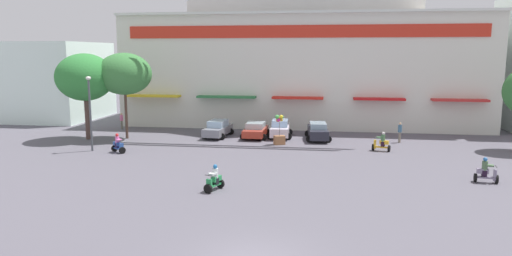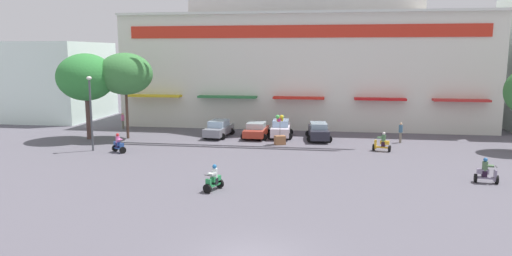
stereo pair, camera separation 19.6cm
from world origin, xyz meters
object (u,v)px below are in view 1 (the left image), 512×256
(scooter_rider_1, at_px, (118,145))
(pedestrian_0, at_px, (122,120))
(scooter_rider_2, at_px, (214,180))
(balloon_vendor_cart, at_px, (279,132))
(scooter_rider_3, at_px, (382,143))
(parked_car_1, at_px, (256,130))
(plaza_tree_2, at_px, (85,77))
(parked_car_3, at_px, (318,131))
(plaza_tree_0, at_px, (124,74))
(pedestrian_1, at_px, (400,131))
(parked_car_2, at_px, (280,129))
(streetlamp_near, at_px, (90,107))
(parked_car_0, at_px, (218,129))
(scooter_rider_0, at_px, (486,172))

(scooter_rider_1, distance_m, pedestrian_0, 11.76)
(scooter_rider_2, xyz_separation_m, balloon_vendor_cart, (2.30, 13.97, 0.48))
(scooter_rider_3, bearing_deg, parked_car_1, 157.69)
(plaza_tree_2, xyz_separation_m, parked_car_1, (14.84, 2.96, -4.84))
(parked_car_3, bearing_deg, scooter_rider_1, -153.02)
(plaza_tree_0, bearing_deg, pedestrian_1, 3.64)
(parked_car_2, relative_size, balloon_vendor_cart, 1.62)
(plaza_tree_0, height_order, parked_car_2, plaza_tree_0)
(pedestrian_0, xyz_separation_m, streetlamp_near, (2.26, -10.52, 2.54))
(parked_car_0, xyz_separation_m, pedestrian_0, (-10.74, 2.94, 0.18))
(plaza_tree_2, height_order, scooter_rider_3, plaza_tree_2)
(parked_car_0, relative_size, balloon_vendor_cart, 1.79)
(plaza_tree_2, height_order, balloon_vendor_cart, plaza_tree_2)
(plaza_tree_0, xyz_separation_m, scooter_rider_1, (1.86, -5.91, -5.22))
(parked_car_3, distance_m, scooter_rider_1, 17.20)
(scooter_rider_2, bearing_deg, streetlamp_near, 142.98)
(plaza_tree_0, height_order, pedestrian_1, plaza_tree_0)
(pedestrian_0, height_order, balloon_vendor_cart, balloon_vendor_cart)
(parked_car_0, bearing_deg, parked_car_1, 1.58)
(plaza_tree_2, distance_m, scooter_rider_2, 21.04)
(plaza_tree_0, relative_size, parked_car_1, 1.81)
(parked_car_1, bearing_deg, parked_car_0, -178.42)
(plaza_tree_2, bearing_deg, parked_car_1, 11.28)
(parked_car_1, relative_size, pedestrian_1, 2.41)
(parked_car_1, xyz_separation_m, pedestrian_1, (12.70, -0.54, 0.30))
(parked_car_2, distance_m, scooter_rider_2, 17.48)
(parked_car_3, xyz_separation_m, scooter_rider_2, (-5.49, -16.66, -0.17))
(parked_car_0, relative_size, pedestrian_0, 2.77)
(plaza_tree_2, distance_m, scooter_rider_1, 8.74)
(pedestrian_1, bearing_deg, plaza_tree_0, -176.36)
(parked_car_1, xyz_separation_m, streetlamp_near, (-12.00, -7.68, 2.78))
(parked_car_3, height_order, scooter_rider_2, parked_car_3)
(parked_car_1, distance_m, scooter_rider_1, 12.54)
(parked_car_3, distance_m, scooter_rider_0, 16.29)
(parked_car_3, relative_size, scooter_rider_0, 2.91)
(parked_car_3, bearing_deg, plaza_tree_0, -173.71)
(plaza_tree_2, bearing_deg, scooter_rider_2, -42.78)
(scooter_rider_1, bearing_deg, scooter_rider_2, -42.02)
(parked_car_0, distance_m, parked_car_2, 5.74)
(plaza_tree_0, xyz_separation_m, pedestrian_0, (-2.72, 4.92, -4.88))
(parked_car_0, distance_m, parked_car_1, 3.51)
(plaza_tree_0, height_order, scooter_rider_1, plaza_tree_0)
(streetlamp_near, bearing_deg, plaza_tree_0, 85.25)
(plaza_tree_2, height_order, pedestrian_1, plaza_tree_2)
(parked_car_3, height_order, scooter_rider_3, scooter_rider_3)
(parked_car_0, bearing_deg, plaza_tree_0, -166.10)
(balloon_vendor_cart, bearing_deg, pedestrian_0, 161.12)
(plaza_tree_0, xyz_separation_m, balloon_vendor_cart, (14.00, -0.80, -4.75))
(parked_car_1, bearing_deg, balloon_vendor_cart, -49.42)
(plaza_tree_0, distance_m, pedestrian_1, 24.75)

